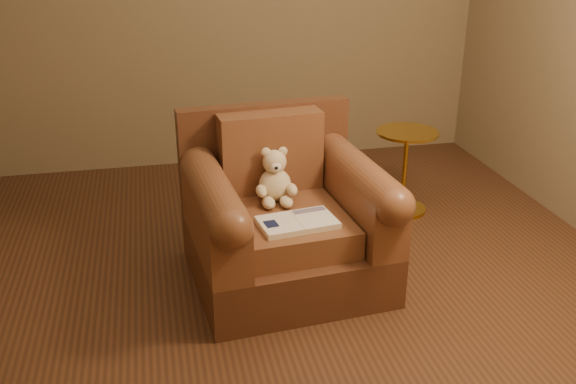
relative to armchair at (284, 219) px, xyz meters
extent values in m
plane|color=#4F2E1B|center=(0.07, 0.01, -0.36)|extent=(4.00, 4.00, 0.00)
cube|color=#806D4E|center=(0.07, -1.99, 0.99)|extent=(4.00, 0.02, 2.70)
cube|color=#542F1C|center=(0.00, -0.05, -0.22)|extent=(1.12, 1.08, 0.29)
cube|color=#542F1C|center=(-0.03, 0.40, 0.25)|extent=(1.05, 0.19, 0.65)
cube|color=brown|center=(0.01, -0.10, 0.01)|extent=(0.67, 0.78, 0.16)
cube|color=brown|center=(-0.02, 0.26, 0.32)|extent=(0.62, 0.22, 0.47)
cube|color=brown|center=(-0.41, -0.13, 0.10)|extent=(0.28, 0.90, 0.33)
cube|color=brown|center=(0.42, -0.06, 0.10)|extent=(0.28, 0.90, 0.33)
cylinder|color=brown|center=(-0.41, -0.13, 0.26)|extent=(0.28, 0.90, 0.21)
cylinder|color=brown|center=(0.42, -0.06, 0.26)|extent=(0.28, 0.90, 0.21)
ellipsoid|color=beige|center=(-0.03, 0.10, 0.18)|extent=(0.19, 0.17, 0.20)
sphere|color=beige|center=(-0.03, 0.11, 0.31)|extent=(0.14, 0.14, 0.14)
ellipsoid|color=beige|center=(-0.08, 0.12, 0.37)|extent=(0.06, 0.03, 0.06)
ellipsoid|color=beige|center=(0.02, 0.11, 0.37)|extent=(0.06, 0.03, 0.06)
ellipsoid|color=beige|center=(-0.03, 0.04, 0.30)|extent=(0.06, 0.04, 0.06)
sphere|color=black|center=(-0.04, 0.02, 0.31)|extent=(0.02, 0.02, 0.02)
ellipsoid|color=beige|center=(-0.12, 0.03, 0.18)|extent=(0.06, 0.12, 0.06)
ellipsoid|color=beige|center=(0.05, 0.01, 0.18)|extent=(0.06, 0.12, 0.06)
ellipsoid|color=beige|center=(-0.09, -0.01, 0.12)|extent=(0.07, 0.12, 0.06)
ellipsoid|color=beige|center=(0.01, -0.02, 0.12)|extent=(0.07, 0.12, 0.06)
cube|color=beige|center=(0.02, -0.26, 0.10)|extent=(0.44, 0.30, 0.03)
cube|color=white|center=(-0.08, -0.27, 0.12)|extent=(0.23, 0.27, 0.00)
cube|color=white|center=(0.12, -0.24, 0.12)|extent=(0.23, 0.27, 0.00)
cube|color=beige|center=(0.02, -0.26, 0.12)|extent=(0.04, 0.24, 0.00)
cube|color=#0F1638|center=(-0.13, -0.28, 0.12)|extent=(0.08, 0.09, 0.00)
cube|color=slate|center=(0.11, -0.16, 0.12)|extent=(0.19, 0.08, 0.00)
cylinder|color=gold|center=(1.02, 0.70, -0.35)|extent=(0.34, 0.34, 0.03)
cylinder|color=gold|center=(1.02, 0.70, -0.06)|extent=(0.03, 0.03, 0.56)
cylinder|color=gold|center=(1.02, 0.70, 0.23)|extent=(0.43, 0.43, 0.02)
cylinder|color=gold|center=(1.02, 0.70, 0.21)|extent=(0.03, 0.03, 0.02)
camera|label=1|loc=(-0.68, -3.23, 1.59)|focal=40.00mm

